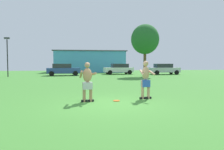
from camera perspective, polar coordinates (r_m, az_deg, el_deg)
The scene contains 10 objects.
ground_plane at distance 8.23m, azimuth -0.23°, elevation -8.05°, with size 80.00×80.00×0.00m, color #428433.
player_with_cap at distance 8.63m, azimuth -6.86°, elevation -1.41°, with size 0.72×0.62×1.67m.
player_in_blue at distance 9.40m, azimuth 9.35°, elevation -1.05°, with size 0.62×0.66×1.73m.
frisbee at distance 8.86m, azimuth 1.25°, elevation -7.16°, with size 0.30×0.30×0.03m, color orange.
car_white_near_post at distance 30.90m, azimuth 1.88°, elevation 1.75°, with size 4.44×2.33×1.58m.
car_silver_mid_lot at distance 31.27m, azimuth 14.25°, elevation 1.67°, with size 4.32×2.06×1.58m.
car_blue_far_end at distance 28.22m, azimuth -13.44°, elevation 1.53°, with size 4.46×2.39×1.58m.
lamp_post at distance 27.89m, azimuth -27.09°, elevation 5.70°, with size 0.60×0.24×4.76m.
outbuilding_behind_lot at distance 39.22m, azimuth -6.18°, elevation 3.74°, with size 13.10×6.77×3.95m.
tree_left_field at distance 26.01m, azimuth 9.16°, elevation 9.73°, with size 3.45×3.45×6.44m.
Camera 1 is at (-1.17, -7.99, 1.61)m, focal length 32.89 mm.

